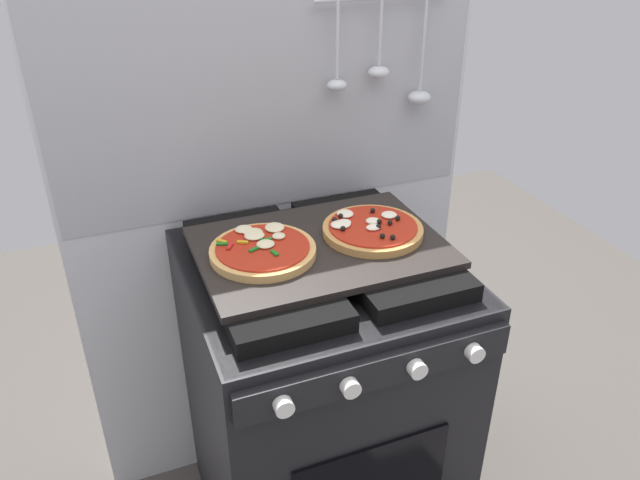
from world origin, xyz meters
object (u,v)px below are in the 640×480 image
object	(u,v)px
baking_tray	(320,247)
pizza_right	(371,229)
stove	(320,400)
pizza_left	(262,248)

from	to	relation	value
baking_tray	pizza_right	bearing A→B (deg)	1.51
stove	pizza_right	xyz separation A→B (m)	(0.13, 0.00, 0.48)
stove	baking_tray	world-z (taller)	baking_tray
pizza_right	stove	bearing A→B (deg)	-177.76
baking_tray	stove	bearing A→B (deg)	-90.00
baking_tray	pizza_right	distance (m)	0.13
pizza_right	pizza_left	bearing A→B (deg)	178.81
baking_tray	pizza_right	size ratio (longest dim) A/B	2.35
baking_tray	pizza_left	xyz separation A→B (m)	(-0.13, 0.01, 0.02)
stove	pizza_left	world-z (taller)	pizza_left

